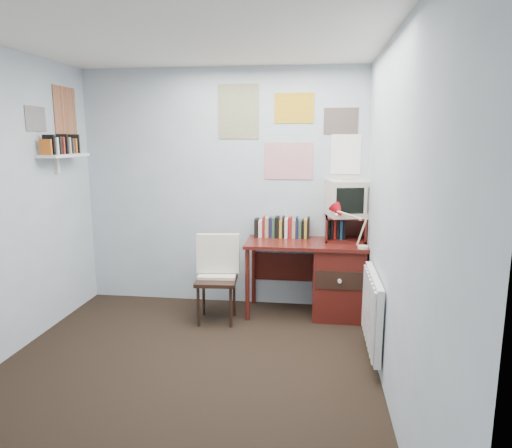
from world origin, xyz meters
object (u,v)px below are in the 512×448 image
Objects in this scene: desk at (332,277)px; desk_lamp at (364,230)px; tv_riser at (345,228)px; wall_shelf at (64,155)px; crt_tv at (349,197)px; radiator at (373,311)px; desk_chair at (216,281)px.

desk is 0.64m from desk_lamp.
tv_riser is at bearing 42.96° from desk.
crt_tv is at bearing 10.62° from wall_shelf.
tv_riser is 0.97× the size of crt_tv.
crt_tv is 2.80m from wall_shelf.
desk_lamp is at bearing 91.61° from radiator.
desk_lamp is (1.40, 0.09, 0.53)m from desk_chair.
wall_shelf reaches higher than tv_riser.
wall_shelf is (-2.69, -0.49, 0.74)m from tv_riser.
desk is 0.97m from radiator.
desk_lamp is at bearing -65.56° from tv_riser.
radiator is (0.29, -0.93, 0.01)m from desk.
wall_shelf reaches higher than radiator.
tv_riser is (0.12, 0.11, 0.48)m from desk.
desk_chair is 1.56m from crt_tv.
desk_lamp is 2.92m from wall_shelf.
desk_chair is 1.99× the size of crt_tv.
desk is at bearing -151.69° from crt_tv.
radiator is at bearing -27.58° from desk_chair.
tv_riser reaches higher than desk_chair.
tv_riser is 1.15m from radiator.
tv_riser is at bearing 101.23° from desk_lamp.
desk is 1.50× the size of radiator.
crt_tv reaches higher than desk.
desk_chair is at bearing 2.97° from wall_shelf.
tv_riser is at bearing -159.40° from crt_tv.
desk is 2.87m from wall_shelf.
radiator is at bearing -101.60° from desk_lamp.
desk_lamp is 0.45m from crt_tv.
desk_lamp reaches higher than tv_riser.
desk is 3.00× the size of tv_riser.
desk reaches higher than radiator.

